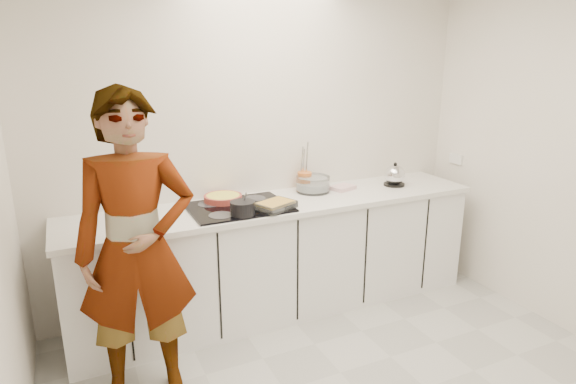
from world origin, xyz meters
name	(u,v)px	position (x,y,z in m)	size (l,w,h in m)	color
wall_back	(264,144)	(0.00, 1.60, 1.30)	(3.60, 0.00, 2.60)	white
base_cabinets	(281,259)	(0.00, 1.28, 0.43)	(3.20, 0.58, 0.87)	white
countertop	(281,204)	(0.00, 1.28, 0.89)	(3.24, 0.64, 0.04)	white
hob	(239,207)	(-0.35, 1.26, 0.92)	(0.72, 0.54, 0.01)	black
tart_dish	(223,198)	(-0.41, 1.43, 0.95)	(0.36, 0.36, 0.05)	#A83B31
saucepan	(243,208)	(-0.39, 1.07, 0.97)	(0.17, 0.17, 0.16)	black
baking_dish	(276,205)	(-0.13, 1.09, 0.95)	(0.32, 0.29, 0.05)	silver
mixing_bowl	(313,185)	(0.35, 1.42, 0.97)	(0.37, 0.37, 0.13)	silver
tea_towel	(343,188)	(0.60, 1.37, 0.93)	(0.19, 0.14, 0.03)	white
kettle	(395,176)	(1.07, 1.29, 1.00)	(0.23, 0.23, 0.20)	black
utensil_crock	(305,181)	(0.31, 1.50, 0.98)	(0.12, 0.12, 0.15)	orange
cook	(137,251)	(-1.15, 0.73, 0.92)	(0.67, 0.44, 1.84)	white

